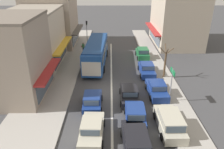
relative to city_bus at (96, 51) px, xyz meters
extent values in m
plane|color=#3F3F42|center=(2.09, -8.28, -1.88)|extent=(140.00, 140.00, 0.00)
cube|color=silver|center=(2.09, -4.28, -1.88)|extent=(0.20, 28.00, 0.01)
cube|color=#A39E96|center=(-4.71, -2.28, -1.81)|extent=(5.20, 44.00, 0.14)
cube|color=#A39E96|center=(8.29, -2.28, -1.82)|extent=(2.80, 44.00, 0.12)
cube|color=gray|center=(-8.11, -8.44, 2.11)|extent=(6.66, 7.39, 7.98)
cube|color=maroon|center=(-4.34, -8.44, 0.82)|extent=(1.10, 6.80, 0.20)
cube|color=#425160|center=(-4.76, -8.44, -0.48)|extent=(0.06, 5.91, 1.80)
cube|color=beige|center=(-8.11, 0.24, 1.78)|extent=(6.20, 9.42, 7.31)
cube|color=gold|center=(-4.56, 0.24, 0.82)|extent=(1.10, 8.67, 0.20)
cube|color=#425160|center=(-4.98, 0.24, -0.48)|extent=(0.06, 7.54, 1.80)
cube|color=gray|center=(-8.11, 0.24, 5.55)|extent=(6.36, 9.42, 0.24)
cube|color=gray|center=(-8.11, 9.43, 2.27)|extent=(7.75, 8.68, 8.31)
cube|color=#4C4742|center=(-3.79, 9.43, 0.82)|extent=(1.10, 7.99, 0.20)
cube|color=#425160|center=(-4.21, 9.43, -0.48)|extent=(0.06, 6.94, 1.80)
cube|color=#B2A38E|center=(13.59, 9.87, 3.10)|extent=(7.21, 11.22, 9.96)
cube|color=maroon|center=(9.53, 9.87, 0.82)|extent=(1.10, 10.33, 0.20)
cube|color=#425160|center=(9.95, 9.87, -0.48)|extent=(0.06, 8.98, 1.80)
cube|color=#1E4C99|center=(0.00, 0.01, -0.12)|extent=(3.01, 10.91, 2.70)
cube|color=#425160|center=(0.00, 0.01, 0.28)|extent=(3.03, 10.48, 0.90)
cube|color=beige|center=(-0.26, -5.41, -0.32)|extent=(2.25, 0.17, 1.76)
cube|color=navy|center=(0.00, 0.01, 1.29)|extent=(2.84, 10.04, 0.12)
cylinder|color=black|center=(-1.09, 3.41, -1.40)|extent=(0.31, 0.97, 0.96)
cylinder|color=black|center=(1.41, 3.30, -1.40)|extent=(0.31, 0.97, 0.96)
cylinder|color=black|center=(-1.39, -2.90, -1.40)|extent=(0.31, 0.97, 0.96)
cylinder|color=black|center=(1.11, -3.02, -1.40)|extent=(0.31, 0.97, 0.96)
cube|color=navy|center=(4.08, -13.17, -1.36)|extent=(1.76, 3.75, 0.76)
cube|color=navy|center=(4.07, -13.47, -0.66)|extent=(1.58, 1.95, 0.64)
cube|color=#425160|center=(4.10, -12.50, -0.66)|extent=(1.40, 0.10, 0.54)
cube|color=#425160|center=(4.04, -14.44, -0.66)|extent=(1.37, 0.10, 0.51)
cylinder|color=black|center=(3.29, -12.03, -1.57)|extent=(0.20, 0.63, 0.62)
cylinder|color=black|center=(4.93, -12.08, -1.57)|extent=(0.20, 0.63, 0.62)
cylinder|color=black|center=(3.22, -14.25, -1.57)|extent=(0.20, 0.63, 0.62)
cylinder|color=black|center=(4.86, -14.30, -1.57)|extent=(0.20, 0.63, 0.62)
cube|color=#B7B29E|center=(0.51, -15.10, -1.37)|extent=(1.84, 4.25, 0.72)
cube|color=#B7B29E|center=(0.51, -15.20, -0.71)|extent=(1.61, 1.84, 0.60)
cube|color=#425160|center=(0.54, -14.28, -0.71)|extent=(1.44, 0.10, 0.51)
cube|color=#425160|center=(0.48, -16.12, -0.71)|extent=(1.41, 0.10, 0.48)
cylinder|color=black|center=(-0.31, -13.82, -1.57)|extent=(0.20, 0.62, 0.62)
cylinder|color=black|center=(1.41, -13.87, -1.57)|extent=(0.20, 0.62, 0.62)
cylinder|color=black|center=(-0.38, -16.33, -1.57)|extent=(0.20, 0.62, 0.62)
cylinder|color=black|center=(1.33, -16.38, -1.57)|extent=(0.20, 0.62, 0.62)
cube|color=black|center=(3.86, -9.69, -1.37)|extent=(1.74, 4.21, 0.72)
cube|color=black|center=(3.86, -9.79, -0.71)|extent=(1.57, 1.81, 0.60)
cube|color=#425160|center=(3.86, -8.87, -0.71)|extent=(1.44, 0.07, 0.51)
cube|color=#425160|center=(3.85, -10.71, -0.71)|extent=(1.40, 0.07, 0.48)
cylinder|color=black|center=(3.00, -8.43, -1.57)|extent=(0.18, 0.62, 0.62)
cylinder|color=black|center=(4.72, -8.43, -1.57)|extent=(0.18, 0.62, 0.62)
cylinder|color=black|center=(2.99, -10.95, -1.57)|extent=(0.18, 0.62, 0.62)
cylinder|color=black|center=(4.71, -10.95, -1.57)|extent=(0.18, 0.62, 0.62)
cube|color=navy|center=(0.25, -10.93, -1.36)|extent=(1.66, 3.71, 0.76)
cube|color=navy|center=(0.26, -11.23, -0.66)|extent=(1.53, 1.91, 0.64)
cube|color=#425160|center=(0.25, -10.26, -0.66)|extent=(1.40, 0.07, 0.54)
cube|color=#425160|center=(0.26, -12.20, -0.66)|extent=(1.37, 0.07, 0.51)
cylinder|color=black|center=(-0.57, -9.83, -1.57)|extent=(0.18, 0.62, 0.62)
cylinder|color=black|center=(1.07, -9.82, -1.57)|extent=(0.18, 0.62, 0.62)
cylinder|color=black|center=(-0.56, -12.05, -1.57)|extent=(0.18, 0.62, 0.62)
cylinder|color=black|center=(1.08, -12.04, -1.57)|extent=(0.18, 0.62, 0.62)
cube|color=black|center=(3.77, -16.45, -1.36)|extent=(1.91, 4.56, 0.76)
cube|color=black|center=(3.78, -16.80, -0.64)|extent=(1.73, 2.65, 0.68)
cube|color=#425160|center=(3.73, -15.48, -0.64)|extent=(1.51, 0.11, 0.58)
cylinder|color=black|center=(2.84, -15.13, -1.57)|extent=(0.20, 0.63, 0.62)
cylinder|color=black|center=(4.60, -15.07, -1.57)|extent=(0.20, 0.63, 0.62)
cube|color=#B7B29E|center=(6.76, -14.22, -1.36)|extent=(1.83, 4.53, 0.76)
cube|color=#B7B29E|center=(6.77, -14.57, -0.64)|extent=(1.68, 2.62, 0.68)
cube|color=#425160|center=(6.75, -13.25, -0.64)|extent=(1.51, 0.08, 0.58)
cube|color=#425160|center=(6.79, -15.89, -0.64)|extent=(1.48, 0.08, 0.54)
cylinder|color=black|center=(5.86, -12.88, -1.57)|extent=(0.19, 0.62, 0.62)
cylinder|color=black|center=(7.62, -12.86, -1.57)|extent=(0.19, 0.62, 0.62)
cylinder|color=black|center=(5.90, -15.58, -1.57)|extent=(0.19, 0.62, 0.62)
cylinder|color=black|center=(7.66, -15.56, -1.57)|extent=(0.19, 0.62, 0.62)
cube|color=navy|center=(6.83, -8.61, -1.37)|extent=(1.85, 4.25, 0.72)
cube|color=navy|center=(6.83, -8.71, -0.71)|extent=(1.61, 1.85, 0.60)
cube|color=#425160|center=(6.80, -7.79, -0.71)|extent=(1.44, 0.10, 0.51)
cube|color=#425160|center=(6.86, -9.63, -0.71)|extent=(1.41, 0.10, 0.48)
cylinder|color=black|center=(5.93, -7.38, -1.57)|extent=(0.20, 0.63, 0.62)
cylinder|color=black|center=(7.65, -7.33, -1.57)|extent=(0.20, 0.63, 0.62)
cylinder|color=black|center=(6.01, -9.90, -1.57)|extent=(0.20, 0.63, 0.62)
cylinder|color=black|center=(7.72, -9.85, -1.57)|extent=(0.20, 0.63, 0.62)
cube|color=navy|center=(6.56, -3.39, -1.37)|extent=(1.73, 4.21, 0.72)
cube|color=navy|center=(6.56, -3.49, -0.71)|extent=(1.57, 1.81, 0.60)
cube|color=#425160|center=(6.55, -2.57, -0.71)|extent=(1.44, 0.06, 0.51)
cube|color=#425160|center=(6.56, -4.41, -0.71)|extent=(1.40, 0.06, 0.48)
cylinder|color=black|center=(5.69, -2.13, -1.57)|extent=(0.18, 0.62, 0.62)
cylinder|color=black|center=(7.41, -2.12, -1.57)|extent=(0.18, 0.62, 0.62)
cylinder|color=black|center=(5.70, -4.65, -1.57)|extent=(0.18, 0.62, 0.62)
cylinder|color=black|center=(7.42, -4.64, -1.57)|extent=(0.18, 0.62, 0.62)
cube|color=#1E6638|center=(6.82, 2.59, -1.36)|extent=(1.71, 3.73, 0.76)
cube|color=#1E6638|center=(6.82, 2.29, -0.66)|extent=(1.55, 1.93, 0.64)
cube|color=#425160|center=(6.80, 3.26, -0.66)|extent=(1.40, 0.09, 0.54)
cube|color=#425160|center=(6.84, 1.32, -0.66)|extent=(1.37, 0.09, 0.51)
cylinder|color=black|center=(5.98, 3.69, -1.57)|extent=(0.19, 0.62, 0.62)
cylinder|color=black|center=(7.62, 3.72, -1.57)|extent=(0.19, 0.62, 0.62)
cylinder|color=black|center=(6.02, 1.47, -1.57)|extent=(0.19, 0.62, 0.62)
cylinder|color=black|center=(7.66, 1.50, -1.57)|extent=(0.19, 0.62, 0.62)
cylinder|color=gray|center=(-2.19, 9.55, 0.22)|extent=(0.12, 0.12, 4.20)
cube|color=black|center=(-2.19, 9.55, 1.97)|extent=(0.24, 0.24, 0.68)
sphere|color=black|center=(-2.05, 9.55, 2.20)|extent=(0.13, 0.13, 0.13)
sphere|color=black|center=(-2.05, 9.55, 1.98)|extent=(0.13, 0.13, 0.13)
sphere|color=green|center=(-2.05, 9.55, 1.76)|extent=(0.13, 0.13, 0.13)
cylinder|color=gray|center=(7.82, -10.04, -0.08)|extent=(0.10, 0.10, 3.60)
cube|color=#19753D|center=(7.82, -10.06, 1.42)|extent=(0.08, 1.40, 0.44)
cube|color=white|center=(7.87, -10.06, 1.42)|extent=(0.01, 1.10, 0.10)
cylinder|color=brown|center=(8.51, -4.50, -0.33)|extent=(0.24, 0.24, 3.09)
cylinder|color=brown|center=(8.51, -4.08, 1.71)|extent=(0.10, 0.92, 1.06)
cylinder|color=brown|center=(8.93, -4.50, 1.56)|extent=(0.90, 0.10, 0.78)
cylinder|color=brown|center=(8.51, -4.87, 1.63)|extent=(0.10, 0.81, 0.91)
cylinder|color=brown|center=(8.12, -4.50, 1.60)|extent=(0.85, 0.10, 0.85)
cylinder|color=#232838|center=(-2.26, 4.50, -1.32)|extent=(0.14, 0.14, 0.84)
cylinder|color=#232838|center=(-2.40, 4.61, -1.32)|extent=(0.14, 0.14, 0.84)
cube|color=#478951|center=(-2.33, 4.55, -0.62)|extent=(0.42, 0.40, 0.56)
sphere|color=brown|center=(-2.33, 4.55, -0.22)|extent=(0.22, 0.22, 0.22)
cylinder|color=#478951|center=(-2.14, 4.40, -0.62)|extent=(0.09, 0.09, 0.54)
cylinder|color=#478951|center=(-2.52, 4.70, -0.62)|extent=(0.09, 0.09, 0.54)
cube|color=maroon|center=(-2.59, 4.73, -0.80)|extent=(0.23, 0.25, 0.22)
camera|label=1|loc=(1.97, -28.67, 9.81)|focal=35.00mm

